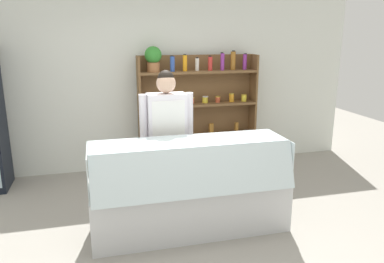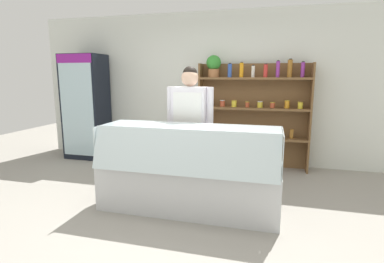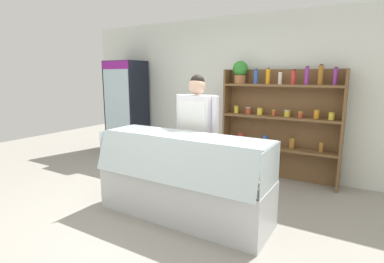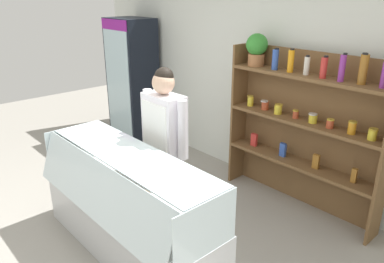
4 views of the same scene
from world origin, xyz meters
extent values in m
plane|color=gray|center=(0.00, 0.00, 0.00)|extent=(12.00, 12.00, 0.00)
cube|color=silver|center=(0.00, 2.31, 1.35)|extent=(6.80, 0.10, 2.70)
cube|color=black|center=(-2.39, 1.91, 0.99)|extent=(0.75, 0.56, 1.98)
cube|color=silver|center=(-2.39, 1.62, 0.99)|extent=(0.67, 0.01, 1.78)
cube|color=#8C1E8C|center=(-2.39, 1.62, 1.89)|extent=(0.71, 0.01, 0.16)
cylinder|color=red|center=(-2.60, 1.69, 0.35)|extent=(0.06, 0.06, 0.21)
cylinder|color=silver|center=(-2.39, 1.69, 0.32)|extent=(0.07, 0.07, 0.14)
cylinder|color=#2D8C38|center=(-2.18, 1.69, 0.36)|extent=(0.06, 0.06, 0.22)
cylinder|color=red|center=(-2.63, 1.69, 0.88)|extent=(0.06, 0.06, 0.21)
cylinder|color=silver|center=(-2.47, 1.69, 0.85)|extent=(0.05, 0.05, 0.15)
cylinder|color=silver|center=(-2.31, 1.69, 0.88)|extent=(0.06, 0.06, 0.21)
cylinder|color=purple|center=(-2.16, 1.69, 0.86)|extent=(0.05, 0.05, 0.18)
cylinder|color=silver|center=(-2.60, 1.69, 1.38)|extent=(0.06, 0.06, 0.15)
cylinder|color=red|center=(-2.39, 1.69, 1.39)|extent=(0.06, 0.06, 0.19)
cylinder|color=#2D8C38|center=(-2.18, 1.69, 1.40)|extent=(0.05, 0.05, 0.19)
cube|color=brown|center=(0.77, 2.15, 0.89)|extent=(1.85, 0.02, 1.78)
cube|color=brown|center=(-0.15, 2.01, 0.89)|extent=(0.03, 0.28, 1.78)
cube|color=brown|center=(0.77, 2.01, 0.54)|extent=(1.79, 0.28, 0.04)
cube|color=brown|center=(0.77, 2.01, 1.03)|extent=(1.79, 0.28, 0.04)
cube|color=brown|center=(0.77, 2.01, 1.53)|extent=(1.79, 0.28, 0.04)
cylinder|color=#996038|center=(0.08, 2.01, 1.62)|extent=(0.19, 0.19, 0.14)
sphere|color=#31862D|center=(0.08, 2.01, 1.80)|extent=(0.25, 0.25, 0.25)
cylinder|color=#3356B2|center=(0.36, 1.99, 1.66)|extent=(0.07, 0.07, 0.22)
cylinder|color=black|center=(0.36, 2.01, 1.78)|extent=(0.05, 0.05, 0.02)
cylinder|color=orange|center=(0.55, 2.00, 1.67)|extent=(0.07, 0.07, 0.24)
cylinder|color=black|center=(0.55, 2.01, 1.80)|extent=(0.04, 0.04, 0.02)
cylinder|color=silver|center=(0.74, 2.00, 1.65)|extent=(0.06, 0.06, 0.19)
cylinder|color=black|center=(0.74, 2.01, 1.75)|extent=(0.04, 0.04, 0.02)
cylinder|color=red|center=(0.94, 1.99, 1.66)|extent=(0.07, 0.07, 0.21)
cylinder|color=black|center=(0.94, 2.01, 1.77)|extent=(0.04, 0.04, 0.02)
cylinder|color=purple|center=(1.14, 1.98, 1.68)|extent=(0.06, 0.06, 0.26)
cylinder|color=black|center=(1.14, 2.01, 1.82)|extent=(0.04, 0.04, 0.02)
cylinder|color=#9E6623|center=(1.32, 2.02, 1.69)|extent=(0.08, 0.08, 0.28)
cylinder|color=black|center=(1.32, 2.01, 1.84)|extent=(0.05, 0.05, 0.02)
cylinder|color=yellow|center=(0.03, 2.01, 1.11)|extent=(0.07, 0.07, 0.12)
cylinder|color=gold|center=(0.03, 2.01, 1.18)|extent=(0.08, 0.08, 0.01)
cylinder|color=#BF4C2D|center=(0.24, 2.03, 1.10)|extent=(0.09, 0.09, 0.10)
cylinder|color=silver|center=(0.24, 2.01, 1.16)|extent=(0.09, 0.09, 0.01)
cylinder|color=yellow|center=(0.44, 2.00, 1.10)|extent=(0.09, 0.09, 0.10)
cylinder|color=gold|center=(0.44, 2.01, 1.16)|extent=(0.09, 0.09, 0.01)
cylinder|color=#BF4C2D|center=(0.67, 2.01, 1.10)|extent=(0.06, 0.06, 0.08)
cylinder|color=gold|center=(0.67, 2.01, 1.14)|extent=(0.07, 0.07, 0.01)
cylinder|color=yellow|center=(0.88, 2.02, 1.10)|extent=(0.09, 0.09, 0.09)
cylinder|color=silver|center=(0.88, 2.01, 1.15)|extent=(0.09, 0.09, 0.01)
cylinder|color=#BF4C2D|center=(1.08, 2.00, 1.09)|extent=(0.07, 0.07, 0.08)
cylinder|color=gold|center=(1.08, 2.01, 1.14)|extent=(0.08, 0.08, 0.01)
cylinder|color=orange|center=(1.31, 2.01, 1.11)|extent=(0.08, 0.08, 0.12)
cylinder|color=gold|center=(1.31, 2.01, 1.18)|extent=(0.08, 0.08, 0.01)
cylinder|color=yellow|center=(1.52, 2.00, 1.10)|extent=(0.08, 0.08, 0.10)
cylinder|color=gold|center=(1.52, 2.01, 1.16)|extent=(0.08, 0.08, 0.01)
cube|color=red|center=(0.12, 2.01, 0.63)|extent=(0.08, 0.05, 0.16)
cube|color=#3356B2|center=(0.55, 2.01, 0.63)|extent=(0.07, 0.04, 0.16)
cube|color=#9E6623|center=(0.98, 2.01, 0.63)|extent=(0.07, 0.05, 0.16)
cube|color=#9E6623|center=(1.41, 2.01, 0.63)|extent=(0.06, 0.04, 0.15)
cube|color=silver|center=(0.16, 0.12, 0.28)|extent=(2.10, 0.67, 0.55)
cube|color=white|center=(0.16, 0.12, 0.57)|extent=(2.04, 0.61, 0.03)
cube|color=silver|center=(0.16, -0.19, 0.78)|extent=(2.06, 0.16, 0.47)
cube|color=silver|center=(0.16, 0.17, 1.00)|extent=(2.06, 0.51, 0.01)
cube|color=silver|center=(-0.88, 0.12, 0.78)|extent=(0.01, 0.63, 0.45)
cube|color=silver|center=(1.20, 0.12, 0.78)|extent=(0.01, 0.63, 0.45)
cube|color=tan|center=(-0.67, 0.20, 0.61)|extent=(0.16, 0.11, 0.04)
cube|color=white|center=(-0.67, 0.00, 0.61)|extent=(0.05, 0.03, 0.02)
cube|color=tan|center=(-0.34, 0.20, 0.61)|extent=(0.16, 0.12, 0.04)
cube|color=white|center=(-0.34, 0.00, 0.61)|extent=(0.05, 0.03, 0.02)
cube|color=beige|center=(-0.01, 0.20, 0.61)|extent=(0.16, 0.11, 0.06)
cube|color=white|center=(-0.01, 0.00, 0.61)|extent=(0.05, 0.03, 0.02)
cube|color=tan|center=(0.32, 0.20, 0.61)|extent=(0.16, 0.12, 0.06)
cube|color=white|center=(0.32, 0.00, 0.61)|extent=(0.05, 0.03, 0.02)
cube|color=tan|center=(0.65, 0.20, 0.61)|extent=(0.17, 0.14, 0.04)
cube|color=white|center=(0.65, 0.00, 0.61)|extent=(0.05, 0.03, 0.02)
cube|color=tan|center=(0.98, 0.20, 0.61)|extent=(0.16, 0.10, 0.05)
cube|color=white|center=(0.98, 0.00, 0.61)|extent=(0.05, 0.03, 0.02)
cylinder|color=tan|center=(-0.71, 0.02, 0.65)|extent=(0.19, 0.16, 0.13)
cylinder|color=tan|center=(-0.49, 0.02, 0.65)|extent=(0.16, 0.13, 0.13)
cylinder|color=#A35B4C|center=(-0.27, 0.02, 0.66)|extent=(0.19, 0.18, 0.15)
cylinder|color=white|center=(0.68, 0.04, 0.68)|extent=(0.07, 0.07, 0.19)
cylinder|color=white|center=(0.78, 0.04, 0.70)|extent=(0.07, 0.07, 0.22)
cylinder|color=#383D51|center=(-0.08, 0.68, 0.39)|extent=(0.13, 0.13, 0.79)
cylinder|color=#383D51|center=(0.12, 0.68, 0.39)|extent=(0.13, 0.13, 0.79)
cube|color=white|center=(0.02, 0.68, 1.11)|extent=(0.45, 0.24, 0.65)
cube|color=white|center=(0.02, 0.56, 0.76)|extent=(0.37, 0.01, 1.21)
cylinder|color=white|center=(-0.25, 0.68, 1.14)|extent=(0.09, 0.09, 0.58)
cylinder|color=white|center=(0.29, 0.68, 1.14)|extent=(0.09, 0.09, 0.58)
sphere|color=#D8AD8E|center=(0.02, 0.68, 1.55)|extent=(0.22, 0.22, 0.22)
sphere|color=black|center=(0.02, 0.69, 1.61)|extent=(0.19, 0.19, 0.19)
camera|label=1|loc=(-0.75, -3.51, 2.10)|focal=35.00mm
camera|label=2|loc=(1.07, -3.13, 1.57)|focal=28.00mm
camera|label=3|loc=(2.01, -2.73, 1.70)|focal=28.00mm
camera|label=4|loc=(2.81, -1.47, 2.38)|focal=35.00mm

